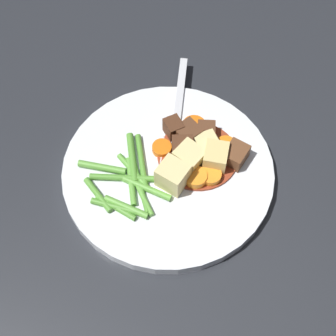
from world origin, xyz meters
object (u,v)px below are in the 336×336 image
object	(u,v)px
dinner_plate	(168,171)
meat_chunk_1	(188,134)
meat_chunk_3	(206,134)
meat_chunk_4	(174,128)
potato_chunk_2	(206,144)
carrot_slice_2	(164,148)
fork	(178,112)
potato_chunk_3	(216,157)
carrot_slice_1	(194,127)
potato_chunk_1	(190,158)
carrot_slice_0	(226,146)
meat_chunk_2	(236,155)
meat_chunk_0	(183,148)
carrot_slice_4	(196,178)
potato_chunk_0	(176,175)
carrot_slice_3	(210,176)

from	to	relation	value
dinner_plate	meat_chunk_1	world-z (taller)	meat_chunk_1
meat_chunk_3	meat_chunk_4	distance (m)	0.04
potato_chunk_2	carrot_slice_2	bearing A→B (deg)	165.80
potato_chunk_2	fork	world-z (taller)	potato_chunk_2
dinner_plate	fork	size ratio (longest dim) A/B	1.54
potato_chunk_3	meat_chunk_1	bearing A→B (deg)	116.96
carrot_slice_1	potato_chunk_1	bearing A→B (deg)	-113.95
potato_chunk_1	meat_chunk_1	bearing A→B (deg)	76.11
dinner_plate	meat_chunk_4	size ratio (longest dim) A/B	10.96
potato_chunk_2	potato_chunk_3	bearing A→B (deg)	-79.01
carrot_slice_0	meat_chunk_2	distance (m)	0.02
fork	meat_chunk_1	bearing A→B (deg)	-90.25
meat_chunk_0	meat_chunk_4	size ratio (longest dim) A/B	1.11
carrot_slice_4	potato_chunk_3	world-z (taller)	potato_chunk_3
meat_chunk_4	potato_chunk_1	bearing A→B (deg)	-82.62
potato_chunk_2	carrot_slice_0	bearing A→B (deg)	-14.64
potato_chunk_0	carrot_slice_1	bearing A→B (deg)	56.73
dinner_plate	carrot_slice_3	size ratio (longest dim) A/B	9.69
potato_chunk_0	meat_chunk_2	bearing A→B (deg)	7.12
carrot_slice_1	potato_chunk_1	distance (m)	0.05
meat_chunk_0	carrot_slice_0	bearing A→B (deg)	-8.17
potato_chunk_2	meat_chunk_4	bearing A→B (deg)	134.20
potato_chunk_2	fork	size ratio (longest dim) A/B	0.16
meat_chunk_0	meat_chunk_3	size ratio (longest dim) A/B	0.90
carrot_slice_4	meat_chunk_3	world-z (taller)	meat_chunk_3
potato_chunk_0	potato_chunk_1	distance (m)	0.03
potato_chunk_1	dinner_plate	bearing A→B (deg)	179.16
meat_chunk_0	meat_chunk_3	world-z (taller)	meat_chunk_0
carrot_slice_4	carrot_slice_3	bearing A→B (deg)	-3.93
meat_chunk_4	fork	xyz separation A→B (m)	(0.01, 0.03, -0.01)
meat_chunk_0	dinner_plate	bearing A→B (deg)	-145.80
potato_chunk_0	fork	distance (m)	0.11
meat_chunk_1	potato_chunk_0	bearing A→B (deg)	-120.18
dinner_plate	meat_chunk_3	bearing A→B (deg)	26.29
carrot_slice_4	meat_chunk_1	bearing A→B (deg)	81.54
carrot_slice_0	meat_chunk_4	size ratio (longest dim) A/B	1.14
carrot_slice_0	carrot_slice_1	world-z (taller)	carrot_slice_1
carrot_slice_1	potato_chunk_3	size ratio (longest dim) A/B	0.92
meat_chunk_3	carrot_slice_0	bearing A→B (deg)	-47.04
meat_chunk_3	carrot_slice_2	bearing A→B (deg)	-178.25
carrot_slice_2	carrot_slice_3	size ratio (longest dim) A/B	0.91
carrot_slice_2	meat_chunk_3	distance (m)	0.06
potato_chunk_0	potato_chunk_2	distance (m)	0.06
potato_chunk_0	carrot_slice_2	bearing A→B (deg)	90.76
potato_chunk_0	meat_chunk_3	size ratio (longest dim) A/B	1.14
dinner_plate	meat_chunk_2	xyz separation A→B (m)	(0.08, -0.01, 0.02)
carrot_slice_1	meat_chunk_1	xyz separation A→B (m)	(-0.01, -0.01, 0.01)
potato_chunk_2	meat_chunk_1	xyz separation A→B (m)	(-0.02, 0.02, 0.00)
carrot_slice_3	meat_chunk_4	world-z (taller)	meat_chunk_4
potato_chunk_0	meat_chunk_0	world-z (taller)	potato_chunk_0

